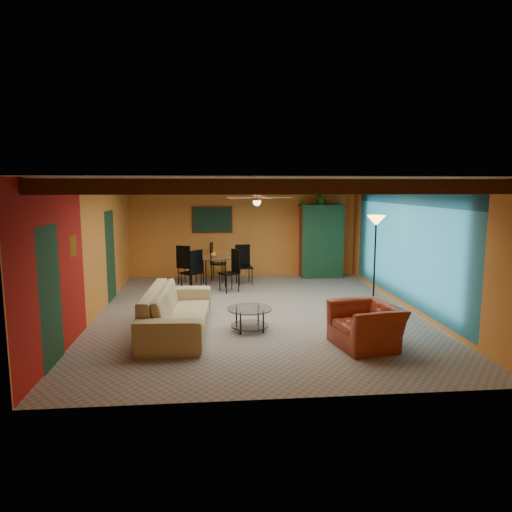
{
  "coord_description": "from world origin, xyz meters",
  "views": [
    {
      "loc": [
        -0.9,
        -9.32,
        2.58
      ],
      "look_at": [
        0.0,
        0.2,
        1.15
      ],
      "focal_mm": 32.57,
      "sensor_mm": 36.0,
      "label": 1
    }
  ],
  "objects": [
    {
      "name": "armoire",
      "position": [
        2.2,
        3.7,
        1.01
      ],
      "size": [
        1.16,
        0.57,
        2.02
      ],
      "primitive_type": "cube",
      "rotation": [
        0.0,
        0.0,
        -0.01
      ],
      "color": "maroon",
      "rests_on": "ground"
    },
    {
      "name": "coffee_table",
      "position": [
        -0.25,
        -1.21,
        0.21
      ],
      "size": [
        0.91,
        0.91,
        0.42
      ],
      "primitive_type": null,
      "rotation": [
        0.0,
        0.0,
        0.12
      ],
      "color": "white",
      "rests_on": "ground"
    },
    {
      "name": "dining_table",
      "position": [
        -0.87,
        2.7,
        0.53
      ],
      "size": [
        2.32,
        2.32,
        1.06
      ],
      "primitive_type": null,
      "rotation": [
        0.0,
        0.0,
        0.15
      ],
      "color": "white",
      "rests_on": "ground"
    },
    {
      "name": "painting",
      "position": [
        -0.9,
        3.96,
        1.65
      ],
      "size": [
        1.05,
        0.03,
        0.65
      ],
      "primitive_type": "cube",
      "color": "black",
      "rests_on": "wall_back"
    },
    {
      "name": "room",
      "position": [
        0.0,
        0.11,
        2.36
      ],
      "size": [
        6.52,
        8.01,
        2.71
      ],
      "color": "gray",
      "rests_on": "ground"
    },
    {
      "name": "sofa",
      "position": [
        -1.54,
        -1.16,
        0.39
      ],
      "size": [
        1.18,
        2.75,
        0.79
      ],
      "primitive_type": "imported",
      "rotation": [
        0.0,
        0.0,
        1.52
      ],
      "color": "tan",
      "rests_on": "ground"
    },
    {
      "name": "armchair",
      "position": [
        1.56,
        -2.26,
        0.35
      ],
      "size": [
        1.13,
        1.23,
        0.7
      ],
      "primitive_type": "imported",
      "rotation": [
        0.0,
        0.0,
        -1.38
      ],
      "color": "maroon",
      "rests_on": "ground"
    },
    {
      "name": "vase",
      "position": [
        -0.87,
        2.7,
        1.14
      ],
      "size": [
        0.21,
        0.21,
        0.17
      ],
      "primitive_type": "imported",
      "rotation": [
        0.0,
        0.0,
        0.38
      ],
      "color": "orange",
      "rests_on": "dining_table"
    },
    {
      "name": "ceiling_fan",
      "position": [
        0.0,
        0.0,
        2.36
      ],
      "size": [
        1.5,
        1.5,
        0.44
      ],
      "primitive_type": null,
      "color": "#472614",
      "rests_on": "ceiling"
    },
    {
      "name": "potted_plant",
      "position": [
        2.2,
        3.7,
        2.26
      ],
      "size": [
        0.46,
        0.41,
        0.47
      ],
      "primitive_type": "imported",
      "rotation": [
        0.0,
        0.0,
        0.11
      ],
      "color": "#26661E",
      "rests_on": "armoire"
    },
    {
      "name": "floor_lamp",
      "position": [
        2.65,
        0.46,
        0.99
      ],
      "size": [
        0.49,
        0.49,
        1.98
      ],
      "primitive_type": null,
      "rotation": [
        0.0,
        0.0,
        -0.25
      ],
      "color": "black",
      "rests_on": "ground"
    }
  ]
}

